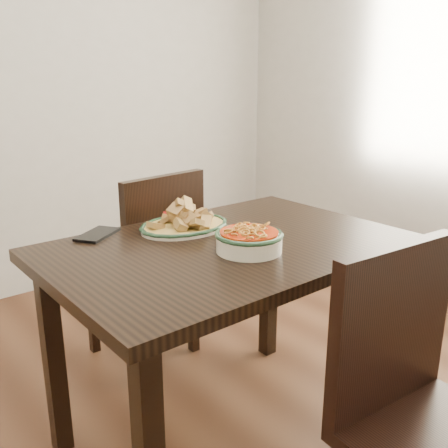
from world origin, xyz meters
TOP-DOWN VIEW (x-y plane):
  - floor at (0.00, 0.00)m, footprint 3.50×3.50m
  - wall_back at (0.00, 1.75)m, footprint 3.50×0.10m
  - dining_table at (-0.01, -0.01)m, footprint 1.18×0.79m
  - chair_far at (0.06, 0.61)m, footprint 0.47×0.47m
  - chair_near at (0.03, -0.71)m, footprint 0.46×0.46m
  - fish_plate at (-0.03, 0.21)m, footprint 0.33×0.26m
  - noodle_bowl at (-0.01, -0.12)m, footprint 0.22×0.22m
  - smartphone at (-0.31, 0.34)m, footprint 0.19×0.17m
  - napkin at (0.05, 0.36)m, footprint 0.14×0.13m

SIDE VIEW (x-z plane):
  - floor at x=0.00m, z-range 0.00..0.00m
  - chair_far at x=0.06m, z-range 0.05..0.94m
  - chair_near at x=0.03m, z-range 0.05..0.94m
  - dining_table at x=-0.01m, z-range 0.27..1.02m
  - smartphone at x=-0.31m, z-range 0.75..0.76m
  - napkin at x=0.05m, z-range 0.75..0.76m
  - noodle_bowl at x=-0.01m, z-range 0.75..0.83m
  - fish_plate at x=-0.03m, z-range 0.74..0.85m
  - wall_back at x=0.00m, z-range 0.00..2.60m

